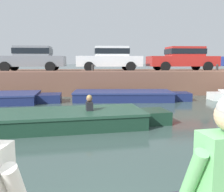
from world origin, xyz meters
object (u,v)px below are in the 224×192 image
mooring_bollard_mid (93,68)px  person_seated_right (221,182)px  car_centre_white (110,58)px  car_left_inner_grey (32,58)px  mooring_bollard_east (217,68)px  boat_moored_central_navy (127,96)px  car_right_inner_red (183,58)px  motorboat_passing (74,119)px

mooring_bollard_mid → person_seated_right: bearing=-85.7°
car_centre_white → mooring_bollard_mid: size_ratio=9.30×
car_left_inner_grey → mooring_bollard_mid: car_left_inner_grey is taller
mooring_bollard_east → car_centre_white: bearing=167.5°
boat_moored_central_navy → person_seated_right: size_ratio=6.29×
car_right_inner_red → boat_moored_central_navy: bearing=-141.3°
motorboat_passing → mooring_bollard_east: size_ratio=13.04×
boat_moored_central_navy → car_right_inner_red: 5.52m
boat_moored_central_navy → motorboat_passing: (-2.32, -5.14, 0.01)m
boat_moored_central_navy → mooring_bollard_mid: 2.91m
motorboat_passing → car_right_inner_red: car_right_inner_red is taller
car_left_inner_grey → person_seated_right: car_left_inner_grey is taller
boat_moored_central_navy → mooring_bollard_mid: mooring_bollard_mid is taller
car_left_inner_grey → person_seated_right: (4.75, -14.44, -1.04)m
car_centre_white → person_seated_right: size_ratio=4.29×
boat_moored_central_navy → person_seated_right: (-0.83, -11.23, 0.97)m
person_seated_right → car_right_inner_red: bearing=71.4°
boat_moored_central_navy → motorboat_passing: bearing=-114.3°
car_right_inner_red → person_seated_right: 15.27m
car_right_inner_red → mooring_bollard_east: size_ratio=9.91×
car_centre_white → person_seated_right: bearing=-90.4°
car_right_inner_red → mooring_bollard_east: (1.62, -1.41, -0.61)m
car_centre_white → car_right_inner_red: bearing=-0.0°
car_right_inner_red → mooring_bollard_mid: size_ratio=9.91×
car_centre_white → person_seated_right: 14.48m
car_left_inner_grey → motorboat_passing: bearing=-68.7°
motorboat_passing → person_seated_right: 6.34m
boat_moored_central_navy → car_left_inner_grey: car_left_inner_grey is taller
car_left_inner_grey → mooring_bollard_mid: size_ratio=9.51×
mooring_bollard_east → car_left_inner_grey: bearing=172.8°
car_right_inner_red → mooring_bollard_mid: (-5.82, -1.41, -0.61)m
boat_moored_central_navy → motorboat_passing: 5.64m
car_left_inner_grey → mooring_bollard_east: bearing=-7.2°
boat_moored_central_navy → car_left_inner_grey: 6.75m
boat_moored_central_navy → mooring_bollard_mid: (-1.81, 1.80, 1.40)m
motorboat_passing → person_seated_right: person_seated_right is taller
boat_moored_central_navy → car_right_inner_red: (4.01, 3.21, 2.01)m
person_seated_right → mooring_bollard_mid: bearing=94.3°
boat_moored_central_navy → car_right_inner_red: car_right_inner_red is taller
mooring_bollard_east → car_right_inner_red: bearing=138.9°
person_seated_right → car_centre_white: bearing=89.6°
car_centre_white → mooring_bollard_mid: 1.87m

